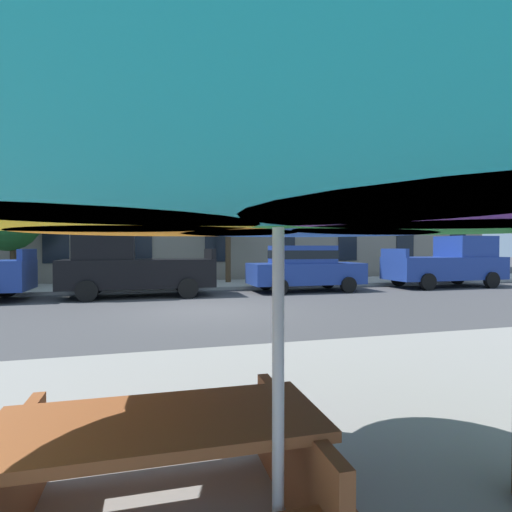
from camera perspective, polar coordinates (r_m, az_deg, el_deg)
The scene contains 10 objects.
ground_plane at distance 11.12m, azimuth -6.86°, elevation -7.65°, with size 120.00×120.00×0.00m, color #424244.
sidewalk_far at distance 17.81m, azimuth -10.22°, elevation -4.11°, with size 56.00×3.60×0.12m, color #B2ADA3.
apartment_building at distance 27.07m, azimuth -12.03°, elevation 18.15°, with size 36.30×12.08×19.20m.
pickup_black at distance 14.58m, azimuth -17.11°, elevation -1.52°, with size 5.10×2.12×2.20m.
sedan_blue at distance 15.77m, azimuth 6.86°, elevation -1.55°, with size 4.40×1.98×1.78m.
pickup_blue_midblock at distance 19.36m, azimuth 25.56°, elevation -0.92°, with size 5.10×2.12×2.20m.
street_tree_left at distance 18.59m, azimuth -30.77°, elevation 5.55°, with size 3.00×2.85×4.72m.
street_tree_middle at distance 18.74m, azimuth -3.20°, elevation 6.96°, with size 2.17×2.38×4.82m.
patio_umbrella at distance 1.98m, azimuth 3.18°, elevation 10.02°, with size 3.86×3.58×2.29m.
picnic_table at distance 2.59m, azimuth -13.32°, elevation -27.15°, with size 1.83×1.56×0.77m.
Camera 1 is at (-1.67, -10.86, 1.72)m, focal length 28.32 mm.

